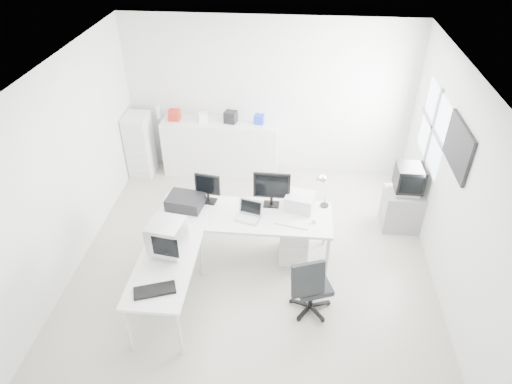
# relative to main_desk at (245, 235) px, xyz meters

# --- Properties ---
(floor) EXTENTS (5.00, 5.00, 0.01)m
(floor) POSITION_rel_main_desk_xyz_m (0.14, -0.01, -0.38)
(floor) COLOR beige
(floor) RESTS_ON ground
(ceiling) EXTENTS (5.00, 5.00, 0.01)m
(ceiling) POSITION_rel_main_desk_xyz_m (0.14, -0.01, 2.42)
(ceiling) COLOR white
(ceiling) RESTS_ON back_wall
(back_wall) EXTENTS (5.00, 0.02, 2.80)m
(back_wall) POSITION_rel_main_desk_xyz_m (0.14, 2.49, 1.02)
(back_wall) COLOR silver
(back_wall) RESTS_ON floor
(left_wall) EXTENTS (0.02, 5.00, 2.80)m
(left_wall) POSITION_rel_main_desk_xyz_m (-2.36, -0.01, 1.02)
(left_wall) COLOR silver
(left_wall) RESTS_ON floor
(right_wall) EXTENTS (0.02, 5.00, 2.80)m
(right_wall) POSITION_rel_main_desk_xyz_m (2.64, -0.01, 1.02)
(right_wall) COLOR silver
(right_wall) RESTS_ON floor
(window) EXTENTS (0.02, 1.20, 1.10)m
(window) POSITION_rel_main_desk_xyz_m (2.62, 1.19, 1.23)
(window) COLOR white
(window) RESTS_ON right_wall
(wall_picture) EXTENTS (0.04, 0.90, 0.60)m
(wall_picture) POSITION_rel_main_desk_xyz_m (2.61, 0.09, 1.52)
(wall_picture) COLOR black
(wall_picture) RESTS_ON right_wall
(main_desk) EXTENTS (2.40, 0.80, 0.75)m
(main_desk) POSITION_rel_main_desk_xyz_m (0.00, 0.00, 0.00)
(main_desk) COLOR silver
(main_desk) RESTS_ON floor
(side_desk) EXTENTS (0.70, 1.40, 0.75)m
(side_desk) POSITION_rel_main_desk_xyz_m (-0.85, -1.10, 0.00)
(side_desk) COLOR silver
(side_desk) RESTS_ON floor
(drawer_pedestal) EXTENTS (0.40, 0.50, 0.60)m
(drawer_pedestal) POSITION_rel_main_desk_xyz_m (0.70, 0.05, -0.08)
(drawer_pedestal) COLOR silver
(drawer_pedestal) RESTS_ON floor
(inkjet_printer) EXTENTS (0.54, 0.45, 0.17)m
(inkjet_printer) POSITION_rel_main_desk_xyz_m (-0.85, 0.10, 0.46)
(inkjet_printer) COLOR black
(inkjet_printer) RESTS_ON main_desk
(lcd_monitor_small) EXTENTS (0.39, 0.26, 0.46)m
(lcd_monitor_small) POSITION_rel_main_desk_xyz_m (-0.55, 0.25, 0.60)
(lcd_monitor_small) COLOR black
(lcd_monitor_small) RESTS_ON main_desk
(lcd_monitor_large) EXTENTS (0.52, 0.21, 0.53)m
(lcd_monitor_large) POSITION_rel_main_desk_xyz_m (0.35, 0.25, 0.64)
(lcd_monitor_large) COLOR black
(lcd_monitor_large) RESTS_ON main_desk
(laptop) EXTENTS (0.40, 0.41, 0.22)m
(laptop) POSITION_rel_main_desk_xyz_m (0.05, -0.10, 0.48)
(laptop) COLOR #B7B7BA
(laptop) RESTS_ON main_desk
(white_keyboard) EXTENTS (0.48, 0.22, 0.02)m
(white_keyboard) POSITION_rel_main_desk_xyz_m (0.65, -0.15, 0.38)
(white_keyboard) COLOR silver
(white_keyboard) RESTS_ON main_desk
(white_mouse) EXTENTS (0.06, 0.06, 0.06)m
(white_mouse) POSITION_rel_main_desk_xyz_m (0.95, -0.10, 0.41)
(white_mouse) COLOR silver
(white_mouse) RESTS_ON main_desk
(laser_printer) EXTENTS (0.45, 0.41, 0.22)m
(laser_printer) POSITION_rel_main_desk_xyz_m (0.75, 0.22, 0.49)
(laser_printer) COLOR silver
(laser_printer) RESTS_ON main_desk
(desk_lamp) EXTENTS (0.17, 0.17, 0.49)m
(desk_lamp) POSITION_rel_main_desk_xyz_m (1.10, 0.30, 0.62)
(desk_lamp) COLOR silver
(desk_lamp) RESTS_ON main_desk
(crt_monitor) EXTENTS (0.44, 0.44, 0.44)m
(crt_monitor) POSITION_rel_main_desk_xyz_m (-0.85, -0.85, 0.59)
(crt_monitor) COLOR #B7B7BA
(crt_monitor) RESTS_ON side_desk
(black_keyboard) EXTENTS (0.50, 0.33, 0.03)m
(black_keyboard) POSITION_rel_main_desk_xyz_m (-0.85, -1.50, 0.39)
(black_keyboard) COLOR black
(black_keyboard) RESTS_ON side_desk
(office_chair) EXTENTS (0.70, 0.70, 0.95)m
(office_chair) POSITION_rel_main_desk_xyz_m (0.94, -0.93, 0.10)
(office_chair) COLOR #242729
(office_chair) RESTS_ON floor
(tv_cabinet) EXTENTS (0.59, 0.48, 0.64)m
(tv_cabinet) POSITION_rel_main_desk_xyz_m (2.36, 0.90, -0.05)
(tv_cabinet) COLOR gray
(tv_cabinet) RESTS_ON floor
(crt_tv) EXTENTS (0.50, 0.48, 0.45)m
(crt_tv) POSITION_rel_main_desk_xyz_m (2.36, 0.90, 0.49)
(crt_tv) COLOR black
(crt_tv) RESTS_ON tv_cabinet
(sideboard) EXTENTS (2.06, 0.52, 1.03)m
(sideboard) POSITION_rel_main_desk_xyz_m (-0.70, 2.23, 0.14)
(sideboard) COLOR silver
(sideboard) RESTS_ON floor
(clutter_box_a) EXTENTS (0.19, 0.17, 0.19)m
(clutter_box_a) POSITION_rel_main_desk_xyz_m (-1.50, 2.23, 0.75)
(clutter_box_a) COLOR #B42119
(clutter_box_a) RESTS_ON sideboard
(clutter_box_b) EXTENTS (0.20, 0.19, 0.16)m
(clutter_box_b) POSITION_rel_main_desk_xyz_m (-1.00, 2.23, 0.73)
(clutter_box_b) COLOR silver
(clutter_box_b) RESTS_ON sideboard
(clutter_box_c) EXTENTS (0.24, 0.22, 0.20)m
(clutter_box_c) POSITION_rel_main_desk_xyz_m (-0.50, 2.23, 0.76)
(clutter_box_c) COLOR black
(clutter_box_c) RESTS_ON sideboard
(clutter_box_d) EXTENTS (0.18, 0.16, 0.16)m
(clutter_box_d) POSITION_rel_main_desk_xyz_m (0.00, 2.23, 0.74)
(clutter_box_d) COLOR #1B39C3
(clutter_box_d) RESTS_ON sideboard
(clutter_bottle) EXTENTS (0.07, 0.07, 0.22)m
(clutter_bottle) POSITION_rel_main_desk_xyz_m (-1.80, 2.27, 0.77)
(clutter_bottle) COLOR silver
(clutter_bottle) RESTS_ON sideboard
(filing_cabinet) EXTENTS (0.41, 0.49, 1.17)m
(filing_cabinet) POSITION_rel_main_desk_xyz_m (-2.14, 2.05, 0.21)
(filing_cabinet) COLOR silver
(filing_cabinet) RESTS_ON floor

